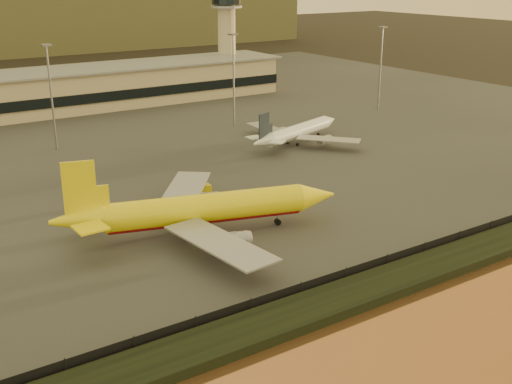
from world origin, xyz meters
TOP-DOWN VIEW (x-y plane):
  - ground at (0.00, 0.00)m, footprint 900.00×900.00m
  - embankment at (0.00, -17.00)m, footprint 320.00×7.00m
  - tarmac at (0.00, 95.00)m, footprint 320.00×220.00m
  - perimeter_fence at (0.00, -13.00)m, footprint 300.00×0.05m
  - control_tower at (70.00, 131.00)m, footprint 11.20×11.20m
  - apron_light_masts at (15.00, 75.00)m, footprint 152.20×12.20m
  - dhl_cargo_jet at (-6.37, 13.77)m, footprint 47.32×45.27m
  - white_narrowbody_jet at (42.70, 51.99)m, footprint 34.48×32.77m
  - gse_vehicle_yellow at (3.01, 31.21)m, footprint 4.47×2.42m
  - gse_vehicle_white at (-16.68, 36.44)m, footprint 4.35×2.76m

SIDE VIEW (x-z plane):
  - ground at x=0.00m, z-range 0.00..0.00m
  - tarmac at x=0.00m, z-range 0.00..0.20m
  - embankment at x=0.00m, z-range 0.00..1.40m
  - gse_vehicle_white at x=-16.68m, z-range 0.20..2.01m
  - gse_vehicle_yellow at x=3.01m, z-range 0.20..2.12m
  - perimeter_fence at x=0.00m, z-range 0.20..2.40m
  - white_narrowbody_jet at x=42.70m, z-range -1.85..8.30m
  - dhl_cargo_jet at x=-6.37m, z-range -2.69..11.67m
  - apron_light_masts at x=15.00m, z-range 3.00..28.40m
  - control_tower at x=70.00m, z-range 3.91..39.41m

